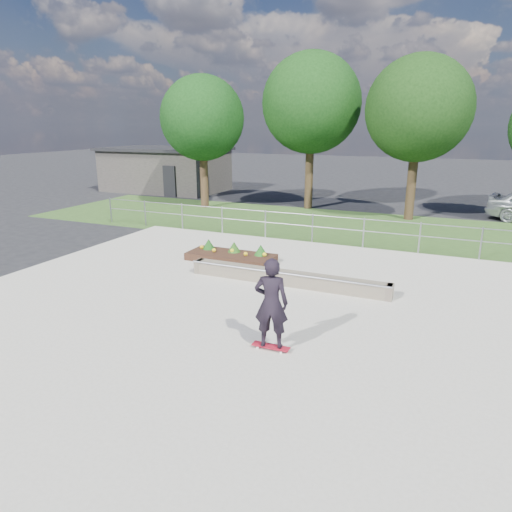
{
  "coord_description": "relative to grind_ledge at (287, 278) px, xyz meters",
  "views": [
    {
      "loc": [
        4.98,
        -9.44,
        4.55
      ],
      "look_at": [
        0.2,
        1.5,
        1.1
      ],
      "focal_mm": 32.0,
      "sensor_mm": 36.0,
      "label": 1
    }
  ],
  "objects": [
    {
      "name": "ground",
      "position": [
        -0.77,
        -2.4,
        -0.26
      ],
      "size": [
        120.0,
        120.0,
        0.0
      ],
      "primitive_type": "plane",
      "color": "black",
      "rests_on": "ground"
    },
    {
      "name": "grass_verge",
      "position": [
        -0.77,
        8.6,
        -0.25
      ],
      "size": [
        30.0,
        8.0,
        0.02
      ],
      "primitive_type": "cube",
      "color": "#2C4A1D",
      "rests_on": "ground"
    },
    {
      "name": "concrete_slab",
      "position": [
        -0.77,
        -2.4,
        -0.23
      ],
      "size": [
        15.0,
        15.0,
        0.06
      ],
      "primitive_type": "cube",
      "color": "#ABA698",
      "rests_on": "ground"
    },
    {
      "name": "fence",
      "position": [
        -0.77,
        5.1,
        0.51
      ],
      "size": [
        20.06,
        0.06,
        1.2
      ],
      "color": "gray",
      "rests_on": "ground"
    },
    {
      "name": "building",
      "position": [
        -14.77,
        15.59,
        1.25
      ],
      "size": [
        8.4,
        5.4,
        3.0
      ],
      "color": "#312F2C",
      "rests_on": "ground"
    },
    {
      "name": "tree_far_left",
      "position": [
        -8.77,
        10.6,
        4.59
      ],
      "size": [
        4.55,
        4.55,
        7.15
      ],
      "color": "#362315",
      "rests_on": "ground"
    },
    {
      "name": "tree_mid_left",
      "position": [
        -3.27,
        12.6,
        5.34
      ],
      "size": [
        5.25,
        5.25,
        8.25
      ],
      "color": "#2F2012",
      "rests_on": "ground"
    },
    {
      "name": "tree_mid_right",
      "position": [
        2.23,
        11.6,
        4.97
      ],
      "size": [
        4.9,
        4.9,
        7.7
      ],
      "color": "black",
      "rests_on": "ground"
    },
    {
      "name": "grind_ledge",
      "position": [
        0.0,
        0.0,
        0.0
      ],
      "size": [
        6.0,
        0.44,
        0.43
      ],
      "color": "brown",
      "rests_on": "concrete_slab"
    },
    {
      "name": "planter_bed",
      "position": [
        -2.57,
        1.57,
        -0.02
      ],
      "size": [
        3.0,
        1.2,
        0.61
      ],
      "color": "black",
      "rests_on": "concrete_slab"
    },
    {
      "name": "skateboarder",
      "position": [
        1.06,
        -3.89,
        0.82
      ],
      "size": [
        0.8,
        0.59,
        1.98
      ],
      "color": "white",
      "rests_on": "concrete_slab"
    }
  ]
}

